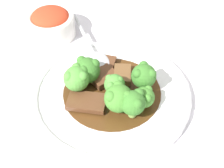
{
  "coord_description": "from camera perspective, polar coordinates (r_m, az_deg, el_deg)",
  "views": [
    {
      "loc": [
        0.19,
        0.32,
        0.42
      ],
      "look_at": [
        0.0,
        0.0,
        0.03
      ],
      "focal_mm": 50.0,
      "sensor_mm": 36.0,
      "label": 1
    }
  ],
  "objects": [
    {
      "name": "broccoli_floret_4",
      "position": [
        0.55,
        -4.6,
        2.62
      ],
      "size": [
        0.05,
        0.05,
        0.05
      ],
      "color": "#8EB756",
      "rests_on": "main_plate"
    },
    {
      "name": "broccoli_floret_6",
      "position": [
        0.53,
        -6.53,
        1.08
      ],
      "size": [
        0.04,
        0.04,
        0.05
      ],
      "color": "#7FA84C",
      "rests_on": "main_plate"
    },
    {
      "name": "broccoli_floret_0",
      "position": [
        0.53,
        5.83,
        1.52
      ],
      "size": [
        0.04,
        0.04,
        0.05
      ],
      "color": "#8EB756",
      "rests_on": "main_plate"
    },
    {
      "name": "sauce_dish",
      "position": [
        0.64,
        16.8,
        3.75
      ],
      "size": [
        0.08,
        0.08,
        0.01
      ],
      "color": "white",
      "rests_on": "ground_plane"
    },
    {
      "name": "beef_strip_2",
      "position": [
        0.58,
        -1.35,
        3.43
      ],
      "size": [
        0.06,
        0.06,
        0.01
      ],
      "color": "#56331E",
      "rests_on": "main_plate"
    },
    {
      "name": "broccoli_floret_5",
      "position": [
        0.51,
        5.88,
        -2.36
      ],
      "size": [
        0.04,
        0.04,
        0.04
      ],
      "color": "#8EB756",
      "rests_on": "main_plate"
    },
    {
      "name": "broccoli_floret_1",
      "position": [
        0.52,
        0.16,
        -0.14
      ],
      "size": [
        0.04,
        0.04,
        0.04
      ],
      "color": "#7FA84C",
      "rests_on": "main_plate"
    },
    {
      "name": "broccoli_floret_3",
      "position": [
        0.5,
        1.23,
        -2.52
      ],
      "size": [
        0.05,
        0.05,
        0.05
      ],
      "color": "#8EB756",
      "rests_on": "main_plate"
    },
    {
      "name": "ground_plane",
      "position": [
        0.56,
        0.0,
        -2.39
      ],
      "size": [
        4.0,
        4.0,
        0.0
      ],
      "primitive_type": "plane",
      "color": "silver"
    },
    {
      "name": "broccoli_floret_2",
      "position": [
        0.49,
        4.06,
        -3.33
      ],
      "size": [
        0.04,
        0.04,
        0.05
      ],
      "color": "#7FA84C",
      "rests_on": "main_plate"
    },
    {
      "name": "beef_strip_0",
      "position": [
        0.52,
        -4.66,
        -3.27
      ],
      "size": [
        0.07,
        0.07,
        0.01
      ],
      "color": "#56331E",
      "rests_on": "main_plate"
    },
    {
      "name": "main_plate",
      "position": [
        0.55,
        0.0,
        -1.71
      ],
      "size": [
        0.28,
        0.28,
        0.02
      ],
      "color": "white",
      "rests_on": "ground_plane"
    },
    {
      "name": "beef_strip_3",
      "position": [
        0.56,
        -1.62,
        1.36
      ],
      "size": [
        0.05,
        0.04,
        0.01
      ],
      "color": "#56331E",
      "rests_on": "main_plate"
    },
    {
      "name": "beef_strip_1",
      "position": [
        0.56,
        1.9,
        1.65
      ],
      "size": [
        0.05,
        0.05,
        0.01
      ],
      "color": "brown",
      "rests_on": "main_plate"
    },
    {
      "name": "side_bowl_kimchi",
      "position": [
        0.69,
        -11.12,
        10.89
      ],
      "size": [
        0.1,
        0.1,
        0.06
      ],
      "color": "white",
      "rests_on": "ground_plane"
    },
    {
      "name": "serving_spoon",
      "position": [
        0.6,
        -2.93,
        5.03
      ],
      "size": [
        0.06,
        0.2,
        0.01
      ],
      "color": "#B7B7BC",
      "rests_on": "main_plate"
    }
  ]
}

